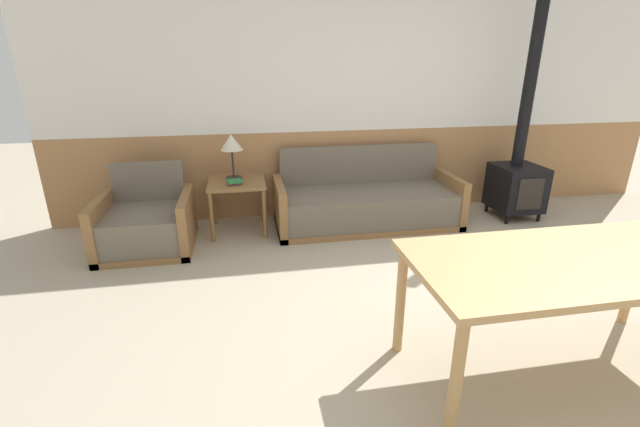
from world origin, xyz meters
name	(u,v)px	position (x,y,z in m)	size (l,w,h in m)	color
ground_plane	(486,338)	(0.00, 0.00, 0.00)	(16.00, 16.00, 0.00)	#B2A58C
wall_back	(376,95)	(0.00, 2.63, 1.35)	(7.20, 0.06, 2.70)	#AD7A4C
couch	(366,203)	(-0.22, 2.15, 0.24)	(1.98, 0.82, 0.81)	olive
armchair	(147,225)	(-2.47, 1.92, 0.24)	(0.85, 0.82, 0.77)	olive
side_table	(237,189)	(-1.60, 2.21, 0.46)	(0.58, 0.58, 0.54)	olive
table_lamp	(231,145)	(-1.63, 2.31, 0.91)	(0.23, 0.23, 0.47)	#262628
book_stack	(234,182)	(-1.62, 2.11, 0.57)	(0.17, 0.16, 0.04)	#994C84
dining_table	(574,270)	(0.21, -0.35, 0.67)	(1.78, 0.83, 0.74)	tan
wood_stove	(519,166)	(1.53, 2.08, 0.59)	(0.49, 0.53, 2.54)	black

